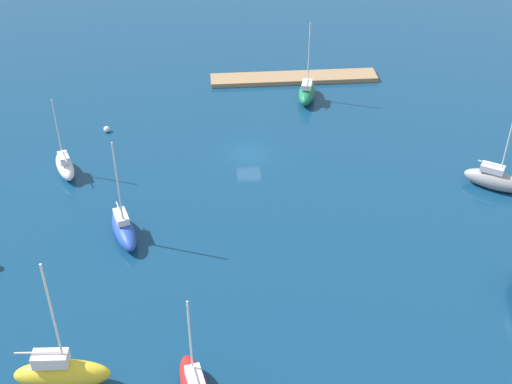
{
  "coord_description": "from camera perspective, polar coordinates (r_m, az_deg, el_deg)",
  "views": [
    {
      "loc": [
        4.22,
        58.98,
        36.52
      ],
      "look_at": [
        0.0,
        9.07,
        1.5
      ],
      "focal_mm": 46.86,
      "sensor_mm": 36.0,
      "label": 1
    }
  ],
  "objects": [
    {
      "name": "mooring_buoy_white",
      "position": [
        75.12,
        -12.63,
        5.26
      ],
      "size": [
        0.67,
        0.67,
        0.67
      ],
      "primitive_type": "sphere",
      "color": "white",
      "rests_on": "water"
    },
    {
      "name": "pier_dock",
      "position": [
        85.14,
        3.25,
        9.71
      ],
      "size": [
        20.85,
        3.15,
        0.55
      ],
      "primitive_type": "cube",
      "color": "#997A56",
      "rests_on": "ground"
    },
    {
      "name": "sailboat_green_east_end",
      "position": [
        79.93,
        4.36,
        8.51
      ],
      "size": [
        3.17,
        5.85,
        9.42
      ],
      "rotation": [
        0.0,
        0.0,
        4.47
      ],
      "color": "#19724C",
      "rests_on": "water"
    },
    {
      "name": "sailboat_blue_far_north",
      "position": [
        58.71,
        -11.23,
        -3.11
      ],
      "size": [
        3.33,
        5.98,
        9.79
      ],
      "rotation": [
        0.0,
        0.0,
        1.87
      ],
      "color": "#2347B2",
      "rests_on": "water"
    },
    {
      "name": "sailboat_gray_west_end",
      "position": [
        67.69,
        19.73,
        1.04
      ],
      "size": [
        5.96,
        4.78,
        10.02
      ],
      "rotation": [
        0.0,
        0.0,
        2.56
      ],
      "color": "gray",
      "rests_on": "water"
    },
    {
      "name": "sailboat_white_near_pier",
      "position": [
        68.47,
        -16.01,
        2.19
      ],
      "size": [
        3.08,
        5.09,
        8.11
      ],
      "rotation": [
        0.0,
        0.0,
        5.06
      ],
      "color": "white",
      "rests_on": "water"
    },
    {
      "name": "sailboat_yellow_inner_mooring",
      "position": [
        47.73,
        -16.29,
        -14.59
      ],
      "size": [
        6.53,
        2.19,
        10.79
      ],
      "rotation": [
        0.0,
        0.0,
        3.09
      ],
      "color": "yellow",
      "rests_on": "water"
    },
    {
      "name": "water",
      "position": [
        69.5,
        -0.63,
        3.26
      ],
      "size": [
        160.0,
        160.0,
        0.0
      ],
      "primitive_type": "plane",
      "color": "navy",
      "rests_on": "ground"
    }
  ]
}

